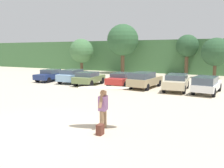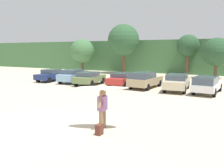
{
  "view_description": "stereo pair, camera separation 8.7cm",
  "coord_description": "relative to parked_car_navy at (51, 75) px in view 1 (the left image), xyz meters",
  "views": [
    {
      "loc": [
        7.6,
        -7.71,
        3.53
      ],
      "look_at": [
        0.73,
        6.46,
        1.25
      ],
      "focal_mm": 37.02,
      "sensor_mm": 36.0,
      "label": 1
    },
    {
      "loc": [
        7.68,
        -7.67,
        3.53
      ],
      "look_at": [
        0.73,
        6.46,
        1.25
      ],
      "focal_mm": 37.02,
      "sensor_mm": 36.0,
      "label": 2
    }
  ],
  "objects": [
    {
      "name": "tree_far_right",
      "position": [
        17.12,
        11.1,
        2.65
      ],
      "size": [
        3.54,
        3.54,
        5.16
      ],
      "color": "brown",
      "rests_on": "ground_plane"
    },
    {
      "name": "parked_car_navy",
      "position": [
        0.0,
        0.0,
        0.0
      ],
      "size": [
        1.85,
        3.99,
        1.37
      ],
      "rotation": [
        0.0,
        0.0,
        1.59
      ],
      "color": "navy",
      "rests_on": "ground_plane"
    },
    {
      "name": "parked_car_champagne",
      "position": [
        14.43,
        -0.07,
        0.08
      ],
      "size": [
        2.06,
        4.76,
        1.46
      ],
      "rotation": [
        0.0,
        0.0,
        1.62
      ],
      "color": "beige",
      "rests_on": "ground_plane"
    },
    {
      "name": "parked_car_tan",
      "position": [
        11.43,
        -0.05,
        0.1
      ],
      "size": [
        2.32,
        4.65,
        1.54
      ],
      "rotation": [
        0.0,
        0.0,
        1.47
      ],
      "color": "tan",
      "rests_on": "ground_plane"
    },
    {
      "name": "backpack_dropped",
      "position": [
        13.6,
        -12.74,
        -0.49
      ],
      "size": [
        0.24,
        0.34,
        0.45
      ],
      "color": "#592D23",
      "rests_on": "ground_plane"
    },
    {
      "name": "parked_car_white",
      "position": [
        16.95,
        -0.6,
        0.08
      ],
      "size": [
        2.21,
        4.73,
        1.47
      ],
      "rotation": [
        0.0,
        0.0,
        1.46
      ],
      "color": "white",
      "rests_on": "ground_plane"
    },
    {
      "name": "surfboard_cream",
      "position": [
        13.43,
        -12.07,
        1.21
      ],
      "size": [
        2.39,
        1.44,
        0.1
      ],
      "rotation": [
        0.0,
        0.0,
        3.51
      ],
      "color": "beige"
    },
    {
      "name": "tree_center_left",
      "position": [
        3.91,
        12.17,
        4.41
      ],
      "size": [
        4.81,
        4.81,
        7.57
      ],
      "color": "brown",
      "rests_on": "ground_plane"
    },
    {
      "name": "parked_car_olive_green",
      "position": [
        5.68,
        -0.72,
        0.03
      ],
      "size": [
        2.15,
        4.13,
        1.37
      ],
      "rotation": [
        0.0,
        0.0,
        1.64
      ],
      "color": "#6B7F4C",
      "rests_on": "ground_plane"
    },
    {
      "name": "parked_car_sky_blue",
      "position": [
        3.18,
        -0.05,
        0.08
      ],
      "size": [
        2.1,
        4.09,
        1.48
      ],
      "rotation": [
        0.0,
        0.0,
        1.63
      ],
      "color": "#84ADD1",
      "rests_on": "ground_plane"
    },
    {
      "name": "person_adult",
      "position": [
        13.34,
        -11.97,
        0.29
      ],
      "size": [
        0.38,
        0.8,
        1.79
      ],
      "rotation": [
        0.0,
        0.0,
        3.25
      ],
      "color": "#8C6B4C",
      "rests_on": "ground_plane"
    },
    {
      "name": "tree_right",
      "position": [
        -3.49,
        11.9,
        2.75
      ],
      "size": [
        4.0,
        4.0,
        5.48
      ],
      "color": "brown",
      "rests_on": "ground_plane"
    },
    {
      "name": "hillside_ridge",
      "position": [
        10.54,
        20.92,
        1.89
      ],
      "size": [
        108.0,
        12.0,
        5.2
      ],
      "primitive_type": "cube",
      "color": "#427042",
      "rests_on": "ground_plane"
    },
    {
      "name": "tree_left",
      "position": [
        13.2,
        14.17,
        3.45
      ],
      "size": [
        3.2,
        3.2,
        5.83
      ],
      "color": "brown",
      "rests_on": "ground_plane"
    },
    {
      "name": "ground_plane",
      "position": [
        10.54,
        -13.24,
        -0.72
      ],
      "size": [
        120.0,
        120.0,
        0.0
      ],
      "primitive_type": "plane",
      "color": "beige"
    },
    {
      "name": "parked_car_red",
      "position": [
        8.9,
        0.36,
        0.01
      ],
      "size": [
        1.97,
        4.48,
        1.32
      ],
      "rotation": [
        0.0,
        0.0,
        1.61
      ],
      "color": "#B72D28",
      "rests_on": "ground_plane"
    }
  ]
}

